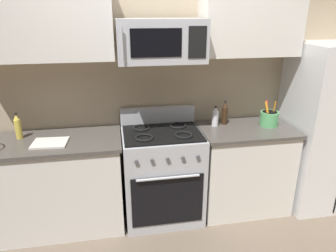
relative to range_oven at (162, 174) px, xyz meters
The scene contains 13 objects.
wall_back 0.91m from the range_oven, 90.00° to the left, with size 8.00×0.10×2.60m, color tan.
counter_left 1.01m from the range_oven, behind, with size 1.24×0.61×0.91m.
range_oven is the anchor object (origin of this frame).
counter_right 0.86m from the range_oven, ahead, with size 0.94×0.61×0.91m.
refrigerator 1.78m from the range_oven, ahead, with size 0.78×0.72×1.72m.
microwave 1.29m from the range_oven, 90.04° to the left, with size 0.76×0.44×0.37m.
upper_cabinets_left 1.79m from the range_oven, behind, with size 1.23×0.34×0.67m.
upper_cabinets_right 1.71m from the range_oven, ahead, with size 0.93×0.34×0.67m.
utensil_crock 1.22m from the range_oven, ahead, with size 0.18×0.18×0.26m.
cutting_board 1.10m from the range_oven, behind, with size 0.30×0.23×0.02m, color silver.
bottle_soy 0.88m from the range_oven, 12.59° to the left, with size 0.06×0.06×0.25m.
bottle_vinegar 0.78m from the range_oven, 11.92° to the left, with size 0.07×0.07×0.21m.
bottle_oil 1.42m from the range_oven, behind, with size 0.06×0.06×0.24m.
Camera 1 is at (-0.42, -2.02, 2.00)m, focal length 32.80 mm.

